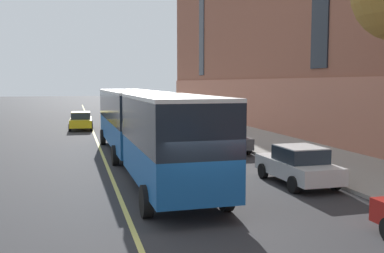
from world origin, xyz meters
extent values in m
plane|color=#303033|center=(0.00, 0.00, 0.00)|extent=(260.00, 260.00, 0.00)
cube|color=#19569E|center=(-0.43, 13.39, 1.27)|extent=(2.73, 11.95, 1.30)
cube|color=black|center=(-0.43, 13.39, 2.72)|extent=(2.74, 11.95, 1.59)
cube|color=silver|center=(-0.43, 13.39, 3.57)|extent=(2.76, 11.95, 0.12)
cube|color=#19232D|center=(-0.51, 19.38, 2.56)|extent=(2.35, 0.11, 1.19)
cube|color=orange|center=(-0.51, 19.39, 3.33)|extent=(1.79, 0.09, 0.28)
cube|color=black|center=(-0.51, 19.40, 0.72)|extent=(2.51, 0.16, 0.24)
cube|color=white|center=(-1.41, 19.39, 0.97)|extent=(0.28, 0.06, 0.18)
cube|color=white|center=(0.38, 19.41, 0.97)|extent=(0.28, 0.06, 0.18)
cylinder|color=#595651|center=(-0.33, 6.94, 2.07)|extent=(2.44, 1.04, 2.43)
cube|color=#19569E|center=(-0.27, 2.83, 1.27)|extent=(2.66, 7.27, 1.30)
cube|color=black|center=(-0.27, 2.83, 2.72)|extent=(2.68, 7.27, 1.59)
cube|color=silver|center=(-0.27, 2.83, 3.57)|extent=(2.69, 7.27, 0.12)
cylinder|color=black|center=(-1.77, 17.54, 0.50)|extent=(0.31, 1.00, 1.00)
cylinder|color=black|center=(0.79, 17.58, 0.50)|extent=(0.31, 1.00, 1.00)
cylinder|color=black|center=(-1.65, 9.80, 0.50)|extent=(0.31, 1.00, 1.00)
cylinder|color=black|center=(0.90, 9.84, 0.50)|extent=(0.31, 1.00, 1.00)
cylinder|color=black|center=(-1.52, 0.82, 0.50)|extent=(0.31, 1.00, 1.00)
cylinder|color=black|center=(1.03, 0.86, 0.50)|extent=(0.31, 1.00, 1.00)
cube|color=black|center=(5.15, 32.87, 0.64)|extent=(1.72, 4.23, 0.64)
cube|color=#232D38|center=(5.15, 32.66, 1.24)|extent=(1.51, 1.91, 0.56)
cube|color=black|center=(5.15, 32.66, 1.54)|extent=(1.48, 1.82, 0.04)
cylinder|color=black|center=(4.31, 34.18, 0.32)|extent=(0.22, 0.64, 0.64)
cylinder|color=black|center=(5.99, 34.18, 0.32)|extent=(0.22, 0.64, 0.64)
cylinder|color=black|center=(4.31, 31.56, 0.32)|extent=(0.22, 0.64, 0.64)
cylinder|color=black|center=(5.98, 31.56, 0.32)|extent=(0.22, 0.64, 0.64)
cube|color=#4C4C51|center=(5.21, 12.96, 0.64)|extent=(1.98, 4.83, 0.64)
cube|color=#232D38|center=(5.21, 12.72, 1.24)|extent=(1.68, 2.20, 0.56)
cube|color=#4C4C51|center=(5.21, 12.72, 1.54)|extent=(1.64, 2.10, 0.04)
cylinder|color=black|center=(4.36, 14.47, 0.32)|extent=(0.24, 0.65, 0.64)
cylinder|color=black|center=(6.16, 14.41, 0.32)|extent=(0.24, 0.65, 0.64)
cylinder|color=black|center=(4.27, 11.51, 0.32)|extent=(0.24, 0.65, 0.64)
cylinder|color=black|center=(6.06, 11.45, 0.32)|extent=(0.24, 0.65, 0.64)
cube|color=silver|center=(5.08, 3.78, 0.64)|extent=(1.85, 4.36, 0.64)
cube|color=#232D38|center=(5.08, 3.56, 1.24)|extent=(1.60, 1.97, 0.56)
cube|color=silver|center=(5.08, 3.56, 1.54)|extent=(1.56, 1.89, 0.04)
cylinder|color=black|center=(4.18, 5.11, 0.32)|extent=(0.23, 0.64, 0.64)
cylinder|color=black|center=(5.93, 5.13, 0.32)|extent=(0.23, 0.64, 0.64)
cylinder|color=black|center=(4.23, 2.42, 0.32)|extent=(0.23, 0.64, 0.64)
cylinder|color=black|center=(5.97, 2.45, 0.32)|extent=(0.23, 0.64, 0.64)
cube|color=#B7B7BC|center=(5.19, 22.92, 0.64)|extent=(1.98, 4.28, 0.64)
cube|color=#232D38|center=(5.18, 22.71, 1.24)|extent=(1.68, 1.95, 0.56)
cube|color=#B7B7BC|center=(5.18, 22.71, 1.54)|extent=(1.65, 1.86, 0.04)
cylinder|color=black|center=(4.32, 24.26, 0.32)|extent=(0.24, 0.65, 0.64)
cylinder|color=black|center=(6.13, 24.20, 0.32)|extent=(0.24, 0.65, 0.64)
cylinder|color=black|center=(4.24, 21.64, 0.32)|extent=(0.24, 0.65, 0.64)
cylinder|color=black|center=(6.05, 21.59, 0.32)|extent=(0.24, 0.65, 0.64)
cube|color=yellow|center=(-3.00, 27.80, 0.64)|extent=(1.96, 4.81, 0.64)
cube|color=#232D38|center=(-3.01, 27.56, 1.24)|extent=(1.66, 2.19, 0.56)
cube|color=yellow|center=(-3.01, 27.56, 1.54)|extent=(1.62, 2.09, 0.04)
cylinder|color=black|center=(-3.84, 29.30, 0.32)|extent=(0.24, 0.65, 0.64)
cylinder|color=black|center=(-2.07, 29.24, 0.32)|extent=(0.24, 0.65, 0.64)
cylinder|color=black|center=(-3.94, 26.36, 0.32)|extent=(0.24, 0.65, 0.64)
cylinder|color=black|center=(-2.17, 26.30, 0.32)|extent=(0.24, 0.65, 0.64)
cube|color=#E0D66B|center=(-2.07, 3.00, 0.00)|extent=(0.16, 140.00, 0.01)
camera|label=1|loc=(-3.57, -12.38, 4.07)|focal=42.00mm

